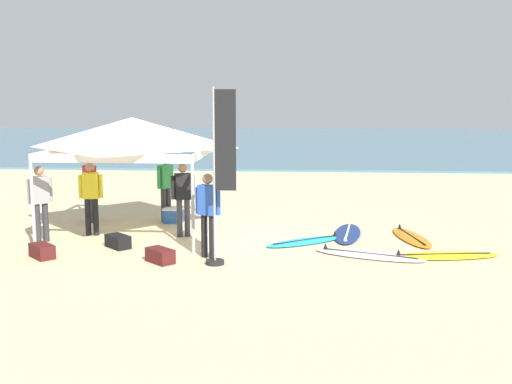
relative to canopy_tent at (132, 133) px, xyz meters
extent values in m
plane|color=beige|center=(2.23, -0.49, -2.39)|extent=(80.00, 80.00, 0.00)
cube|color=teal|center=(2.23, 30.48, -2.34)|extent=(80.00, 36.00, 0.10)
cylinder|color=#B7B7BC|center=(-1.70, -1.70, -1.37)|extent=(0.07, 0.07, 2.05)
cylinder|color=#B7B7BC|center=(1.70, -1.70, -1.37)|extent=(0.07, 0.07, 2.05)
cylinder|color=#B7B7BC|center=(-1.70, 1.70, -1.37)|extent=(0.07, 0.07, 2.05)
cylinder|color=#B7B7BC|center=(1.70, 1.70, -1.37)|extent=(0.07, 0.07, 2.05)
cube|color=white|center=(0.00, -1.70, -0.43)|extent=(3.40, 0.03, 0.18)
cube|color=white|center=(0.00, 1.70, -0.43)|extent=(3.40, 0.03, 0.18)
cube|color=white|center=(-1.70, 0.00, -0.43)|extent=(0.03, 3.40, 0.18)
cube|color=white|center=(1.70, 0.00, -0.43)|extent=(0.03, 3.40, 0.18)
pyramid|color=white|center=(0.00, 0.00, 0.01)|extent=(3.52, 3.52, 0.70)
ellipsoid|color=yellow|center=(6.81, -1.68, -2.36)|extent=(2.35, 0.95, 0.07)
cube|color=black|center=(6.81, -1.68, -2.32)|extent=(1.92, 0.34, 0.01)
cone|color=black|center=(5.89, -1.83, -2.26)|extent=(0.09, 0.09, 0.12)
ellipsoid|color=#23B2CC|center=(4.03, -0.65, -2.36)|extent=(1.96, 1.59, 0.07)
cube|color=black|center=(4.03, -0.65, -2.32)|extent=(1.43, 1.01, 0.01)
cone|color=black|center=(4.71, -0.18, -2.26)|extent=(0.09, 0.09, 0.12)
ellipsoid|color=orange|center=(6.45, -0.10, -2.36)|extent=(0.89, 2.12, 0.07)
cube|color=black|center=(6.45, -0.10, -2.32)|extent=(0.33, 1.73, 0.01)
cone|color=black|center=(6.31, 0.73, -2.26)|extent=(0.09, 0.09, 0.12)
ellipsoid|color=white|center=(5.32, -1.75, -2.36)|extent=(2.35, 1.38, 0.07)
cube|color=black|center=(5.32, -1.75, -2.32)|extent=(1.83, 0.72, 0.01)
cone|color=black|center=(4.44, -1.42, -2.26)|extent=(0.09, 0.09, 0.12)
ellipsoid|color=navy|center=(5.02, 0.22, -2.36)|extent=(0.89, 2.29, 0.07)
cube|color=white|center=(5.02, 0.22, -2.32)|extent=(0.29, 1.88, 0.01)
cone|color=white|center=(4.90, -0.69, -2.26)|extent=(0.09, 0.09, 0.12)
cylinder|color=#2D2D33|center=(0.46, 1.57, -1.95)|extent=(0.13, 0.13, 0.88)
cylinder|color=#2D2D33|center=(0.36, 1.42, -1.95)|extent=(0.13, 0.13, 0.88)
cube|color=#2D8C47|center=(0.41, 1.49, -1.21)|extent=(0.38, 0.42, 0.60)
sphere|color=tan|center=(0.41, 1.49, -0.79)|extent=(0.21, 0.21, 0.21)
cylinder|color=#2D8C47|center=(0.54, 1.68, -1.23)|extent=(0.09, 0.09, 0.54)
cylinder|color=#2D8C47|center=(0.29, 1.30, -1.23)|extent=(0.09, 0.09, 0.54)
cylinder|color=#383842|center=(-1.57, 1.30, -1.95)|extent=(0.13, 0.13, 0.88)
cylinder|color=#383842|center=(-1.45, 1.17, -1.95)|extent=(0.13, 0.13, 0.88)
cube|color=red|center=(-1.51, 1.24, -1.21)|extent=(0.41, 0.41, 0.60)
sphere|color=beige|center=(-1.51, 1.24, -0.79)|extent=(0.21, 0.21, 0.21)
cylinder|color=red|center=(-1.67, 1.40, -1.23)|extent=(0.09, 0.09, 0.54)
cylinder|color=red|center=(-1.35, 1.07, -1.23)|extent=(0.09, 0.09, 0.54)
cylinder|color=black|center=(-1.04, -0.28, -1.95)|extent=(0.13, 0.13, 0.88)
cylinder|color=black|center=(-0.87, -0.24, -1.95)|extent=(0.13, 0.13, 0.88)
cube|color=yellow|center=(-0.95, -0.26, -1.21)|extent=(0.40, 0.29, 0.60)
sphere|color=#9E7051|center=(-0.95, -0.26, -0.79)|extent=(0.21, 0.21, 0.21)
cylinder|color=yellow|center=(-1.18, -0.30, -1.23)|extent=(0.09, 0.09, 0.54)
cylinder|color=yellow|center=(-0.73, -0.21, -1.23)|extent=(0.09, 0.09, 0.54)
cylinder|color=#2D2D33|center=(-1.92, -1.04, -1.95)|extent=(0.13, 0.13, 0.88)
cylinder|color=#2D2D33|center=(-1.78, -0.93, -1.95)|extent=(0.13, 0.13, 0.88)
cube|color=gray|center=(-1.85, -0.98, -1.21)|extent=(0.42, 0.40, 0.60)
sphere|color=#9E7051|center=(-1.85, -0.98, -0.79)|extent=(0.21, 0.21, 0.21)
cylinder|color=gray|center=(-2.02, -1.13, -1.23)|extent=(0.09, 0.09, 0.54)
cylinder|color=gray|center=(-1.67, -0.84, -1.23)|extent=(0.09, 0.09, 0.54)
cylinder|color=black|center=(2.15, -2.07, -1.95)|extent=(0.13, 0.13, 0.88)
cylinder|color=black|center=(1.98, -2.01, -1.95)|extent=(0.13, 0.13, 0.88)
cube|color=#2851B2|center=(2.06, -2.04, -1.21)|extent=(0.41, 0.33, 0.60)
sphere|color=#9E7051|center=(2.06, -2.04, -0.79)|extent=(0.21, 0.21, 0.21)
cylinder|color=#2851B2|center=(2.28, -2.11, -1.23)|extent=(0.09, 0.09, 0.54)
cylinder|color=#2851B2|center=(1.85, -1.96, -1.23)|extent=(0.09, 0.09, 0.54)
cylinder|color=#383842|center=(1.29, -0.19, -1.95)|extent=(0.13, 0.13, 0.88)
cylinder|color=#383842|center=(1.12, -0.26, -1.95)|extent=(0.13, 0.13, 0.88)
cube|color=black|center=(1.21, -0.23, -1.21)|extent=(0.42, 0.33, 0.60)
sphere|color=#9E7051|center=(1.21, -0.23, -0.79)|extent=(0.21, 0.21, 0.21)
cylinder|color=black|center=(1.42, -0.14, -1.23)|extent=(0.09, 0.09, 0.54)
cylinder|color=black|center=(0.99, -0.31, -1.23)|extent=(0.09, 0.09, 0.54)
cylinder|color=#99999E|center=(2.27, -2.53, -0.69)|extent=(0.04, 0.04, 3.40)
cube|color=black|center=(2.49, -2.53, 0.01)|extent=(0.40, 0.02, 1.90)
cylinder|color=black|center=(2.27, -2.53, -2.35)|extent=(0.36, 0.36, 0.08)
cube|color=#4C1919|center=(-1.27, -2.32, -2.25)|extent=(0.65, 0.65, 0.28)
cube|color=black|center=(0.00, -1.39, -2.25)|extent=(0.65, 0.65, 0.28)
cube|color=#4C1919|center=(1.18, -2.49, -2.25)|extent=(0.66, 0.64, 0.28)
cube|color=#2D60B7|center=(0.64, 1.31, -2.22)|extent=(0.48, 0.34, 0.34)
cube|color=white|center=(0.64, 1.31, -2.03)|extent=(0.50, 0.36, 0.05)
camera|label=1|loc=(3.90, -13.83, 0.79)|focal=42.52mm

